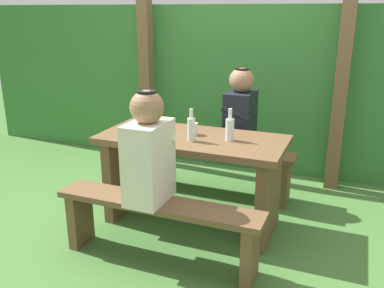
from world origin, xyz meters
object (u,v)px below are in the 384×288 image
drinking_glass (193,129)px  bottle_right (191,129)px  bench_near (158,219)px  bench_far (217,161)px  picnic_table (192,165)px  person_black_coat (240,114)px  bottle_left (230,129)px  cell_phone (156,133)px  person_white_shirt (149,151)px

drinking_glass → bottle_right: bearing=-72.1°
bench_near → bench_far: bearing=90.0°
picnic_table → person_black_coat: 0.69m
bottle_left → cell_phone: bottle_left is taller
picnic_table → cell_phone: bearing=-174.0°
picnic_table → person_white_shirt: 0.66m
bench_far → drinking_glass: size_ratio=15.51×
bench_far → person_white_shirt: size_ratio=1.95×
bench_near → person_white_shirt: size_ratio=1.95×
picnic_table → bottle_left: bearing=2.1°
bench_far → bottle_right: (0.04, -0.70, 0.49)m
person_black_coat → cell_phone: size_ratio=5.14×
bottle_left → cell_phone: (-0.57, -0.04, -0.08)m
bottle_right → drinking_glass: bearing=107.9°
person_white_shirt → bottle_left: bearing=60.3°
person_white_shirt → person_black_coat: (0.26, 1.19, 0.00)m
picnic_table → person_black_coat: person_black_coat is taller
person_black_coat → bottle_left: bearing=-81.9°
person_white_shirt → bottle_left: 0.70m
drinking_glass → person_black_coat: bearing=67.9°
bottle_left → cell_phone: size_ratio=1.69×
bench_near → person_black_coat: person_black_coat is taller
bottle_right → picnic_table: bearing=109.3°
person_white_shirt → person_black_coat: size_ratio=1.00×
picnic_table → bench_far: bearing=90.0°
bench_far → drinking_glass: (-0.01, -0.55, 0.44)m
picnic_table → person_black_coat: (0.21, 0.59, 0.29)m
bottle_left → picnic_table: bearing=-177.9°
person_white_shirt → drinking_glass: person_white_shirt is taller
person_white_shirt → bottle_left: (0.34, 0.60, 0.03)m
picnic_table → drinking_glass: (-0.01, 0.05, 0.27)m
picnic_table → cell_phone: 0.37m
person_black_coat → cell_phone: 0.80m
bench_far → picnic_table: bearing=-90.0°
cell_phone → bench_near: bearing=-40.0°
picnic_table → bench_far: picnic_table is taller
bench_far → bench_near: bearing=-90.0°
bench_near → picnic_table: bearing=90.0°
picnic_table → drinking_glass: size_ratio=15.51×
bench_far → person_black_coat: bearing=-0.9°
bench_near → bottle_right: (0.04, 0.49, 0.49)m
picnic_table → bottle_left: (0.29, 0.01, 0.31)m
person_white_shirt → bottle_right: size_ratio=3.01×
bench_near → bottle_right: bottle_right is taller
picnic_table → bottle_left: 0.43m
bench_near → drinking_glass: drinking_glass is taller
drinking_glass → bottle_right: 0.17m
person_white_shirt → drinking_glass: 0.64m
bench_far → person_black_coat: size_ratio=1.95×
cell_phone → picnic_table: bearing=29.3°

